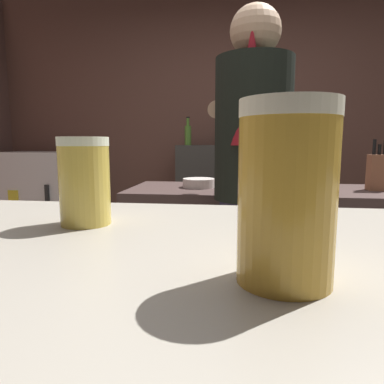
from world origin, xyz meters
name	(u,v)px	position (x,y,z in m)	size (l,w,h in m)	color
wall_back	(245,123)	(0.00, 2.20, 1.35)	(5.20, 0.10, 2.70)	brown
prep_counter	(307,264)	(0.35, 0.60, 0.44)	(2.10, 0.60, 0.89)	#493633
back_shelf	(222,203)	(-0.21, 1.92, 0.57)	(0.87, 0.36, 1.13)	#3E3D39
mini_fridge	(41,205)	(-2.01, 1.75, 0.53)	(0.68, 0.58, 1.07)	white
bartender	(252,175)	(-0.01, 0.14, 1.01)	(0.47, 0.54, 1.73)	#2C243D
knife_block	(378,172)	(0.71, 0.60, 0.99)	(0.10, 0.08, 0.28)	#955D3F
mixing_bowl	(199,183)	(-0.30, 0.61, 0.91)	(0.19, 0.19, 0.05)	silver
chefs_knife	(299,190)	(0.27, 0.55, 0.89)	(0.24, 0.03, 0.01)	silver
pint_glass_near	(85,181)	(-0.30, -0.96, 1.09)	(0.07, 0.07, 0.13)	gold
pint_glass_far	(287,193)	(-0.04, -1.14, 1.11)	(0.08, 0.08, 0.15)	gold
bottle_hot_sauce	(226,135)	(-0.19, 1.97, 1.23)	(0.08, 0.08, 0.25)	#2C1E1E
bottle_olive_oil	(188,134)	(-0.54, 1.84, 1.23)	(0.06, 0.06, 0.26)	#568D31
bottle_vinegar	(240,135)	(-0.05, 1.95, 1.23)	(0.07, 0.07, 0.26)	#498D36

